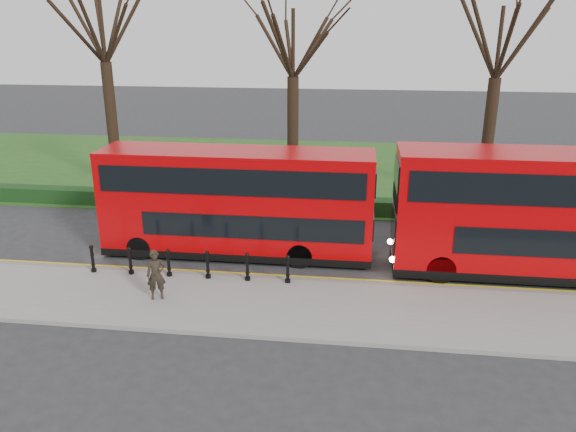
# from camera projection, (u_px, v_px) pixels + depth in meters

# --- Properties ---
(ground) EXTENTS (120.00, 120.00, 0.00)m
(ground) POSITION_uv_depth(u_px,v_px,m) (211.00, 266.00, 21.64)
(ground) COLOR #28282B
(ground) RESTS_ON ground
(pavement) EXTENTS (60.00, 4.00, 0.15)m
(pavement) POSITION_uv_depth(u_px,v_px,m) (188.00, 301.00, 18.80)
(pavement) COLOR gray
(pavement) RESTS_ON ground
(kerb) EXTENTS (60.00, 0.25, 0.16)m
(kerb) POSITION_uv_depth(u_px,v_px,m) (204.00, 275.00, 20.68)
(kerb) COLOR slate
(kerb) RESTS_ON ground
(grass_verge) EXTENTS (60.00, 18.00, 0.06)m
(grass_verge) POSITION_uv_depth(u_px,v_px,m) (271.00, 169.00, 35.68)
(grass_verge) COLOR #234C19
(grass_verge) RESTS_ON ground
(hedge) EXTENTS (60.00, 0.90, 0.80)m
(hedge) POSITION_uv_depth(u_px,v_px,m) (245.00, 203.00, 27.88)
(hedge) COLOR black
(hedge) RESTS_ON ground
(yellow_line_outer) EXTENTS (60.00, 0.10, 0.01)m
(yellow_line_outer) POSITION_uv_depth(u_px,v_px,m) (206.00, 273.00, 20.98)
(yellow_line_outer) COLOR yellow
(yellow_line_outer) RESTS_ON ground
(yellow_line_inner) EXTENTS (60.00, 0.10, 0.01)m
(yellow_line_inner) POSITION_uv_depth(u_px,v_px,m) (207.00, 271.00, 21.17)
(yellow_line_inner) COLOR yellow
(yellow_line_inner) RESTS_ON ground
(tree_left) EXTENTS (8.02, 8.02, 12.52)m
(tree_left) POSITION_uv_depth(u_px,v_px,m) (101.00, 17.00, 28.96)
(tree_left) COLOR black
(tree_left) RESTS_ON ground
(tree_mid) EXTENTS (7.26, 7.26, 11.34)m
(tree_mid) POSITION_uv_depth(u_px,v_px,m) (293.00, 36.00, 28.06)
(tree_mid) COLOR black
(tree_mid) RESTS_ON ground
(tree_right) EXTENTS (7.32, 7.32, 11.44)m
(tree_right) POSITION_uv_depth(u_px,v_px,m) (500.00, 35.00, 26.84)
(tree_right) COLOR black
(tree_right) RESTS_ON ground
(bollard_row) EXTENTS (7.41, 0.15, 1.00)m
(bollard_row) POSITION_uv_depth(u_px,v_px,m) (188.00, 264.00, 20.22)
(bollard_row) COLOR black
(bollard_row) RESTS_ON pavement
(bus_lead) EXTENTS (10.67, 2.45, 4.24)m
(bus_lead) POSITION_uv_depth(u_px,v_px,m) (237.00, 203.00, 22.13)
(bus_lead) COLOR #B00205
(bus_lead) RESTS_ON ground
(bus_rear) EXTENTS (11.58, 2.66, 4.61)m
(bus_rear) POSITION_uv_depth(u_px,v_px,m) (557.00, 216.00, 20.13)
(bus_rear) COLOR #B00205
(bus_rear) RESTS_ON ground
(pedestrian) EXTENTS (0.73, 0.59, 1.72)m
(pedestrian) POSITION_uv_depth(u_px,v_px,m) (156.00, 275.00, 18.52)
(pedestrian) COLOR black
(pedestrian) RESTS_ON pavement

